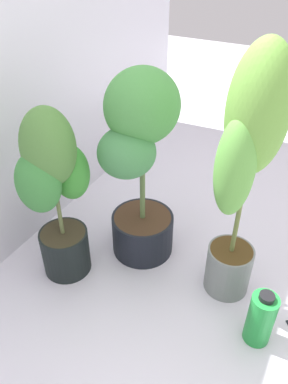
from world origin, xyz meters
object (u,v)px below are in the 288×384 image
object	(u,v)px
potted_plant_back_right	(139,164)
nutrient_bottle	(261,318)
potted_plant_back_center	(55,190)
potted_plant_front_right	(245,169)

from	to	relation	value
potted_plant_back_right	nutrient_bottle	world-z (taller)	potted_plant_back_right
potted_plant_back_right	potted_plant_back_center	xyz separation A→B (m)	(-0.24, 0.23, -0.05)
potted_plant_back_right	potted_plant_back_center	bearing A→B (deg)	137.05
potted_plant_front_right	nutrient_bottle	xyz separation A→B (m)	(-0.17, -0.18, -0.47)
potted_plant_front_right	potted_plant_back_right	bearing A→B (deg)	85.80
nutrient_bottle	potted_plant_back_right	bearing A→B (deg)	71.56
nutrient_bottle	potted_plant_back_center	bearing A→B (deg)	93.36
potted_plant_back_center	nutrient_bottle	world-z (taller)	potted_plant_back_center
potted_plant_back_center	potted_plant_back_right	bearing A→B (deg)	-42.95
potted_plant_back_right	potted_plant_back_center	size ratio (longest dim) A/B	1.12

